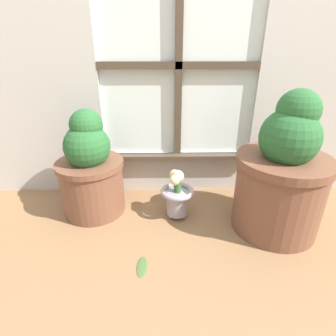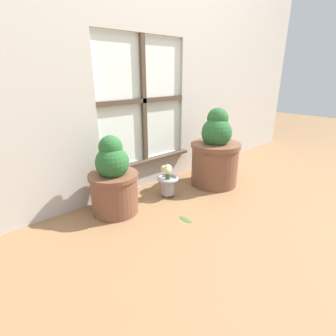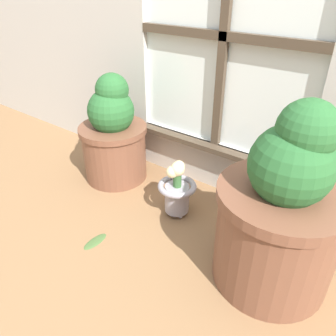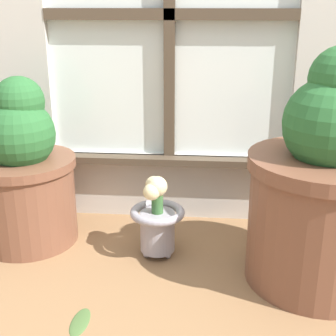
% 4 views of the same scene
% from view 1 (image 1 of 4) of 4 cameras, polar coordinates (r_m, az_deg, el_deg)
% --- Properties ---
extents(ground_plane, '(10.00, 10.00, 0.00)m').
position_cam_1_polar(ground_plane, '(1.12, 3.41, -19.60)').
color(ground_plane, olive).
extents(potted_plant_left, '(0.33, 0.33, 0.53)m').
position_cam_1_polar(potted_plant_left, '(1.35, -16.49, -0.59)').
color(potted_plant_left, brown).
rests_on(potted_plant_left, ground_plane).
extents(potted_plant_right, '(0.41, 0.41, 0.64)m').
position_cam_1_polar(potted_plant_right, '(1.25, 23.49, -1.65)').
color(potted_plant_right, brown).
rests_on(potted_plant_right, ground_plane).
extents(flower_vase, '(0.16, 0.16, 0.26)m').
position_cam_1_polar(flower_vase, '(1.29, 1.98, -5.82)').
color(flower_vase, '#99939E').
rests_on(flower_vase, ground_plane).
extents(fallen_leaf, '(0.05, 0.11, 0.01)m').
position_cam_1_polar(fallen_leaf, '(1.10, -5.71, -20.51)').
color(fallen_leaf, '#476633').
rests_on(fallen_leaf, ground_plane).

